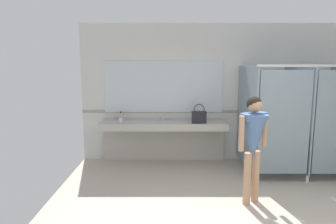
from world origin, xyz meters
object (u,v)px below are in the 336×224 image
at_px(handbag, 198,117).
at_px(paper_cup, 119,120).
at_px(person_standing, 252,137).
at_px(soap_dispenser, 119,116).

distance_m(handbag, paper_cup, 1.59).
relative_size(person_standing, soap_dispenser, 8.80).
bearing_deg(person_standing, soap_dispenser, 138.34).
bearing_deg(soap_dispenser, paper_cup, -82.30).
distance_m(person_standing, paper_cup, 2.83).
bearing_deg(paper_cup, person_standing, -38.89).
bearing_deg(handbag, soap_dispenser, 168.84).
bearing_deg(handbag, person_standing, -69.51).
bearing_deg(paper_cup, soap_dispenser, 97.70).
distance_m(person_standing, soap_dispenser, 2.99).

